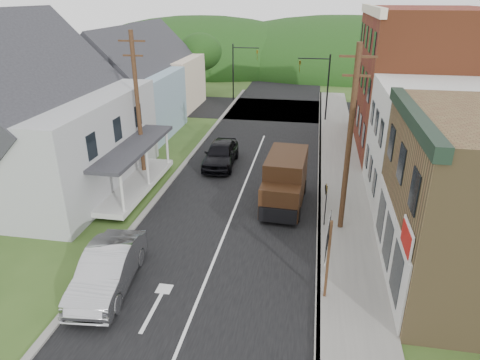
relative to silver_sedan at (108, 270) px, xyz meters
The scene contains 24 objects.
ground 4.72m from the silver_sedan, 37.58° to the left, with size 120.00×120.00×0.00m, color #2D4719.
road 13.38m from the silver_sedan, 73.99° to the left, with size 9.00×90.00×0.02m, color black.
cross_road 30.07m from the silver_sedan, 82.96° to the left, with size 60.00×9.00×0.02m, color black.
sidewalk_right 14.49m from the silver_sedan, 48.51° to the left, with size 2.80×55.00×0.15m, color slate.
curb_right 13.63m from the silver_sedan, 52.77° to the left, with size 0.20×55.00×0.15m, color slate.
curb_left 10.91m from the silver_sedan, 95.10° to the left, with size 0.30×55.00×0.12m, color slate.
storefront_white 18.36m from the silver_sedan, 34.60° to the left, with size 8.00×7.00×6.50m, color silver.
storefront_red 25.20m from the silver_sedan, 52.93° to the left, with size 8.00×12.00×10.00m, color brown.
house_gray 12.60m from the silver_sedan, 133.27° to the left, with size 10.20×12.24×8.35m.
house_blue 21.33m from the silver_sedan, 110.25° to the left, with size 7.14×8.16×7.28m.
house_cream 30.01m from the silver_sedan, 105.17° to the left, with size 7.14×8.16×7.28m.
utility_pole_right 11.87m from the silver_sedan, 34.31° to the left, with size 1.60×0.26×9.00m.
utility_pole_left 11.83m from the silver_sedan, 104.57° to the left, with size 1.60×0.26×9.00m.
traffic_signal_right 27.67m from the silver_sedan, 73.13° to the left, with size 2.87×0.20×6.00m.
traffic_signal_left 33.47m from the silver_sedan, 91.06° to the left, with size 2.87×0.20×6.00m.
tree_left_b 20.34m from the silver_sedan, 131.91° to the left, with size 4.80×4.80×6.94m.
tree_left_c 27.96m from the silver_sedan, 123.85° to the left, with size 5.80×5.80×8.41m.
tree_left_d 35.47m from the silver_sedan, 98.68° to the left, with size 4.80×4.80×6.94m.
forested_ridge 57.96m from the silver_sedan, 86.36° to the left, with size 90.00×30.00×16.00m, color black.
silver_sedan is the anchor object (origin of this frame).
dark_sedan 13.89m from the silver_sedan, 83.62° to the left, with size 1.99×4.94×1.68m, color black.
delivery_van 10.63m from the silver_sedan, 53.64° to the left, with size 2.32×5.14×2.82m.
route_sign_cluster 8.59m from the silver_sedan, ahead, with size 0.25×1.88×3.29m.
warning_sign 10.62m from the silver_sedan, 36.99° to the left, with size 0.14×0.63×2.28m.
Camera 1 is at (3.89, -15.76, 10.85)m, focal length 32.00 mm.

